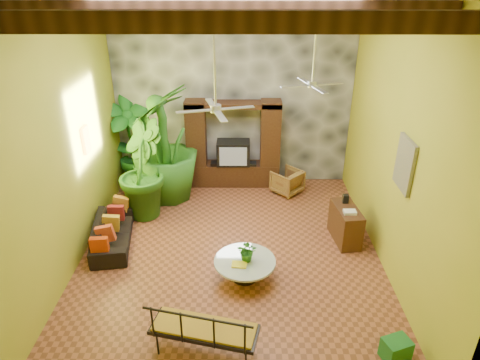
{
  "coord_description": "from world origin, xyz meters",
  "views": [
    {
      "loc": [
        0.23,
        -7.12,
        5.29
      ],
      "look_at": [
        0.19,
        0.2,
        1.59
      ],
      "focal_mm": 32.0,
      "sensor_mm": 36.0,
      "label": 1
    }
  ],
  "objects_px": {
    "ceiling_fan_back": "(313,74)",
    "iron_bench": "(204,329)",
    "coffee_table": "(245,267)",
    "sofa": "(112,232)",
    "entertainment_center": "(233,151)",
    "tall_plant_a": "(131,140)",
    "ceiling_fan_front": "(215,96)",
    "side_console": "(345,224)",
    "tall_plant_c": "(165,144)",
    "tall_plant_b": "(141,169)",
    "green_bin": "(396,349)",
    "wicker_armchair": "(287,181)"
  },
  "relations": [
    {
      "from": "ceiling_fan_back",
      "to": "iron_bench",
      "type": "distance_m",
      "value": 5.09
    },
    {
      "from": "ceiling_fan_back",
      "to": "coffee_table",
      "type": "bearing_deg",
      "value": -124.08
    },
    {
      "from": "ceiling_fan_back",
      "to": "coffee_table",
      "type": "height_order",
      "value": "ceiling_fan_back"
    },
    {
      "from": "ceiling_fan_back",
      "to": "iron_bench",
      "type": "height_order",
      "value": "ceiling_fan_back"
    },
    {
      "from": "sofa",
      "to": "coffee_table",
      "type": "xyz_separation_m",
      "value": [
        2.78,
        -1.11,
        -0.01
      ]
    },
    {
      "from": "entertainment_center",
      "to": "tall_plant_a",
      "type": "distance_m",
      "value": 2.66
    },
    {
      "from": "ceiling_fan_front",
      "to": "coffee_table",
      "type": "bearing_deg",
      "value": -35.28
    },
    {
      "from": "side_console",
      "to": "tall_plant_c",
      "type": "bearing_deg",
      "value": 147.3
    },
    {
      "from": "iron_bench",
      "to": "tall_plant_b",
      "type": "bearing_deg",
      "value": 125.98
    },
    {
      "from": "tall_plant_c",
      "to": "green_bin",
      "type": "height_order",
      "value": "tall_plant_c"
    },
    {
      "from": "ceiling_fan_back",
      "to": "wicker_armchair",
      "type": "relative_size",
      "value": 2.74
    },
    {
      "from": "ceiling_fan_front",
      "to": "sofa",
      "type": "distance_m",
      "value": 3.96
    },
    {
      "from": "wicker_armchair",
      "to": "side_console",
      "type": "xyz_separation_m",
      "value": [
        1.03,
        -2.14,
        0.08
      ]
    },
    {
      "from": "wicker_armchair",
      "to": "entertainment_center",
      "type": "bearing_deg",
      "value": -63.2
    },
    {
      "from": "entertainment_center",
      "to": "green_bin",
      "type": "height_order",
      "value": "entertainment_center"
    },
    {
      "from": "entertainment_center",
      "to": "sofa",
      "type": "height_order",
      "value": "entertainment_center"
    },
    {
      "from": "side_console",
      "to": "sofa",
      "type": "bearing_deg",
      "value": 174.38
    },
    {
      "from": "iron_bench",
      "to": "green_bin",
      "type": "distance_m",
      "value": 2.88
    },
    {
      "from": "ceiling_fan_back",
      "to": "tall_plant_a",
      "type": "relative_size",
      "value": 0.75
    },
    {
      "from": "tall_plant_c",
      "to": "wicker_armchair",
      "type": "bearing_deg",
      "value": 4.3
    },
    {
      "from": "tall_plant_a",
      "to": "side_console",
      "type": "bearing_deg",
      "value": -27.37
    },
    {
      "from": "tall_plant_c",
      "to": "green_bin",
      "type": "bearing_deg",
      "value": -50.26
    },
    {
      "from": "green_bin",
      "to": "ceiling_fan_front",
      "type": "bearing_deg",
      "value": 141.55
    },
    {
      "from": "green_bin",
      "to": "tall_plant_b",
      "type": "bearing_deg",
      "value": 137.7
    },
    {
      "from": "ceiling_fan_back",
      "to": "entertainment_center",
      "type": "bearing_deg",
      "value": 129.57
    },
    {
      "from": "wicker_armchair",
      "to": "coffee_table",
      "type": "xyz_separation_m",
      "value": [
        -1.1,
        -3.41,
        -0.05
      ]
    },
    {
      "from": "coffee_table",
      "to": "tall_plant_b",
      "type": "bearing_deg",
      "value": 134.93
    },
    {
      "from": "ceiling_fan_front",
      "to": "tall_plant_b",
      "type": "relative_size",
      "value": 0.81
    },
    {
      "from": "ceiling_fan_front",
      "to": "side_console",
      "type": "relative_size",
      "value": 1.92
    },
    {
      "from": "green_bin",
      "to": "tall_plant_c",
      "type": "bearing_deg",
      "value": 129.74
    },
    {
      "from": "ceiling_fan_back",
      "to": "green_bin",
      "type": "relative_size",
      "value": 4.7
    },
    {
      "from": "side_console",
      "to": "green_bin",
      "type": "bearing_deg",
      "value": -95.36
    },
    {
      "from": "coffee_table",
      "to": "sofa",
      "type": "bearing_deg",
      "value": 158.13
    },
    {
      "from": "tall_plant_b",
      "to": "side_console",
      "type": "xyz_separation_m",
      "value": [
        4.49,
        -1.1,
        -0.76
      ]
    },
    {
      "from": "sofa",
      "to": "coffee_table",
      "type": "distance_m",
      "value": 2.99
    },
    {
      "from": "green_bin",
      "to": "tall_plant_a",
      "type": "bearing_deg",
      "value": 132.16
    },
    {
      "from": "ceiling_fan_back",
      "to": "side_console",
      "type": "height_order",
      "value": "ceiling_fan_back"
    },
    {
      "from": "ceiling_fan_back",
      "to": "sofa",
      "type": "relative_size",
      "value": 1.01
    },
    {
      "from": "entertainment_center",
      "to": "coffee_table",
      "type": "xyz_separation_m",
      "value": [
        0.29,
        -3.88,
        -0.71
      ]
    },
    {
      "from": "wicker_armchair",
      "to": "side_console",
      "type": "bearing_deg",
      "value": 71.2
    },
    {
      "from": "tall_plant_a",
      "to": "green_bin",
      "type": "bearing_deg",
      "value": -47.84
    },
    {
      "from": "ceiling_fan_front",
      "to": "wicker_armchair",
      "type": "bearing_deg",
      "value": 62.64
    },
    {
      "from": "tall_plant_a",
      "to": "iron_bench",
      "type": "xyz_separation_m",
      "value": [
        2.33,
        -5.7,
        -0.71
      ]
    },
    {
      "from": "entertainment_center",
      "to": "tall_plant_b",
      "type": "xyz_separation_m",
      "value": [
        -2.07,
        -1.51,
        0.18
      ]
    },
    {
      "from": "entertainment_center",
      "to": "sofa",
      "type": "relative_size",
      "value": 1.3
    },
    {
      "from": "ceiling_fan_front",
      "to": "iron_bench",
      "type": "height_order",
      "value": "ceiling_fan_front"
    },
    {
      "from": "tall_plant_b",
      "to": "entertainment_center",
      "type": "bearing_deg",
      "value": 36.11
    },
    {
      "from": "coffee_table",
      "to": "side_console",
      "type": "height_order",
      "value": "side_console"
    },
    {
      "from": "sofa",
      "to": "iron_bench",
      "type": "bearing_deg",
      "value": -152.28
    },
    {
      "from": "ceiling_fan_back",
      "to": "sofa",
      "type": "height_order",
      "value": "ceiling_fan_back"
    }
  ]
}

